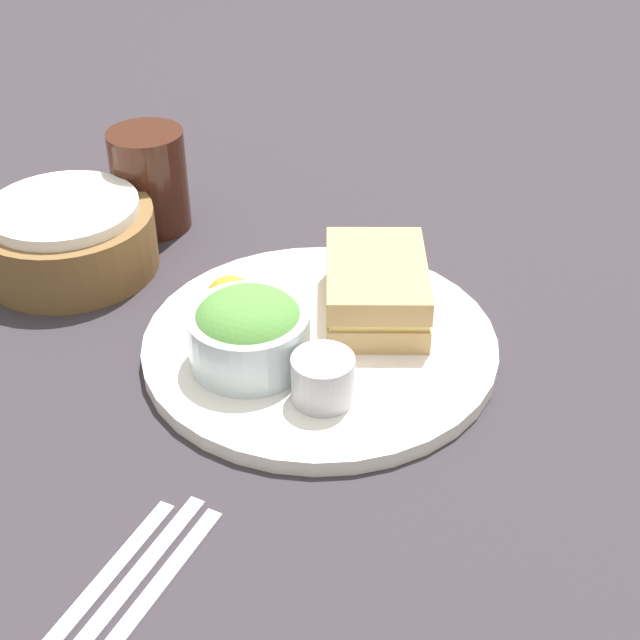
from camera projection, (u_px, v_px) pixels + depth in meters
ground_plane at (320, 351)px, 0.82m from camera, size 4.00×4.00×0.00m
plate at (320, 344)px, 0.82m from camera, size 0.32×0.32×0.01m
sandwich at (376, 288)px, 0.83m from camera, size 0.16×0.14×0.05m
salad_bowl at (249, 331)px, 0.77m from camera, size 0.11×0.11×0.07m
dressing_cup at (323, 379)px, 0.73m from camera, size 0.05×0.05×0.04m
orange_wedge at (230, 300)px, 0.82m from camera, size 0.05×0.05×0.05m
drink_glass at (150, 180)px, 0.98m from camera, size 0.08×0.08×0.11m
bread_basket at (68, 237)px, 0.92m from camera, size 0.18×0.18×0.08m
fork at (141, 606)px, 0.59m from camera, size 0.19×0.02×0.01m
knife at (119, 596)px, 0.60m from camera, size 0.20×0.02×0.01m
spoon at (97, 587)px, 0.60m from camera, size 0.17×0.02×0.01m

